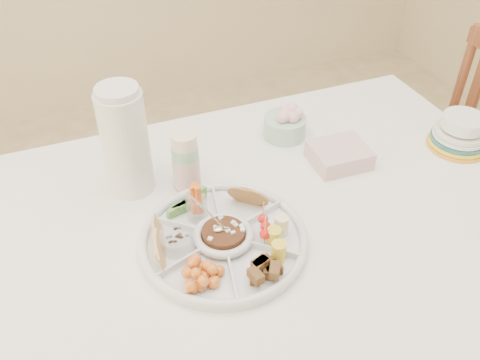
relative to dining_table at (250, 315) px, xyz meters
name	(u,v)px	position (x,y,z in m)	size (l,w,h in m)	color
dining_table	(250,315)	(0.00, 0.00, 0.00)	(1.52, 1.02, 0.76)	white
chair	(434,179)	(0.80, 0.23, 0.10)	(0.40, 0.40, 0.96)	olive
party_tray	(224,238)	(-0.09, -0.05, 0.40)	(0.38, 0.38, 0.04)	silver
bean_dip	(223,235)	(-0.09, -0.05, 0.41)	(0.10, 0.10, 0.04)	#371E0C
tortillas	(242,195)	(-0.01, 0.05, 0.42)	(0.09, 0.09, 0.06)	#AB8139
carrot_cucumber	(189,195)	(-0.13, 0.07, 0.44)	(0.10, 0.10, 0.09)	#E05C19
pita_raisins	(166,238)	(-0.22, -0.02, 0.42)	(0.11, 0.11, 0.06)	tan
cherries	(201,275)	(-0.18, -0.15, 0.42)	(0.11, 0.11, 0.04)	orange
granola_chunks	(262,267)	(-0.05, -0.17, 0.42)	(0.10, 0.10, 0.04)	brown
banana_tomato	(280,219)	(0.04, -0.07, 0.44)	(0.11, 0.11, 0.09)	#FFED6A
cup_stack	(185,156)	(-0.11, 0.18, 0.48)	(0.07, 0.07, 0.19)	white
thermos	(125,140)	(-0.24, 0.23, 0.53)	(0.12, 0.12, 0.30)	silver
flower_bowl	(285,122)	(0.23, 0.30, 0.43)	(0.13, 0.13, 0.09)	#B3EACE
napkin_stack	(339,155)	(0.31, 0.13, 0.40)	(0.15, 0.13, 0.05)	beige
plate_stack	(461,131)	(0.67, 0.07, 0.43)	(0.17, 0.17, 0.11)	yellow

